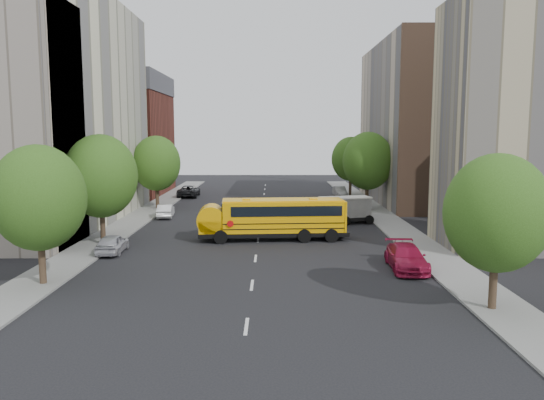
{
  "coord_description": "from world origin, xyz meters",
  "views": [
    {
      "loc": [
        1.08,
        -41.12,
        7.97
      ],
      "look_at": [
        1.05,
        2.0,
        2.5
      ],
      "focal_mm": 35.0,
      "sensor_mm": 36.0,
      "label": 1
    }
  ],
  "objects_px": {
    "street_tree_4": "(368,161)",
    "parked_car_3": "(406,257)",
    "safari_truck": "(341,210)",
    "street_tree_5": "(351,159)",
    "street_tree_3": "(497,213)",
    "parked_car_4": "(355,204)",
    "parked_car_1": "(166,211)",
    "parked_car_0": "(112,243)",
    "school_bus": "(272,217)",
    "tower_crane": "(504,1)",
    "street_tree_0": "(39,198)",
    "parked_car_2": "(189,191)",
    "street_tree_2": "(156,163)",
    "parked_car_5": "(340,191)",
    "street_tree_1": "(101,176)"
  },
  "relations": [
    {
      "from": "parked_car_0",
      "to": "parked_car_4",
      "type": "height_order",
      "value": "parked_car_4"
    },
    {
      "from": "parked_car_0",
      "to": "street_tree_5",
      "type": "bearing_deg",
      "value": -123.84
    },
    {
      "from": "street_tree_4",
      "to": "parked_car_1",
      "type": "xyz_separation_m",
      "value": [
        -20.06,
        -5.42,
        -4.44
      ]
    },
    {
      "from": "tower_crane",
      "to": "parked_car_4",
      "type": "relative_size",
      "value": 8.85
    },
    {
      "from": "street_tree_3",
      "to": "parked_car_4",
      "type": "bearing_deg",
      "value": 92.58
    },
    {
      "from": "tower_crane",
      "to": "street_tree_1",
      "type": "distance_m",
      "value": 55.74
    },
    {
      "from": "parked_car_4",
      "to": "parked_car_1",
      "type": "bearing_deg",
      "value": -170.21
    },
    {
      "from": "street_tree_3",
      "to": "parked_car_2",
      "type": "xyz_separation_m",
      "value": [
        -20.43,
        42.98,
        -3.73
      ]
    },
    {
      "from": "safari_truck",
      "to": "parked_car_0",
      "type": "distance_m",
      "value": 20.4
    },
    {
      "from": "parked_car_2",
      "to": "parked_car_5",
      "type": "bearing_deg",
      "value": -179.72
    },
    {
      "from": "street_tree_2",
      "to": "tower_crane",
      "type": "bearing_deg",
      "value": 18.75
    },
    {
      "from": "parked_car_1",
      "to": "parked_car_3",
      "type": "distance_m",
      "value": 26.38
    },
    {
      "from": "parked_car_2",
      "to": "safari_truck",
      "type": "bearing_deg",
      "value": 129.09
    },
    {
      "from": "parked_car_2",
      "to": "tower_crane",
      "type": "bearing_deg",
      "value": -176.47
    },
    {
      "from": "street_tree_3",
      "to": "street_tree_5",
      "type": "xyz_separation_m",
      "value": [
        -0.0,
        44.0,
        0.25
      ]
    },
    {
      "from": "parked_car_3",
      "to": "parked_car_5",
      "type": "xyz_separation_m",
      "value": [
        0.65,
        36.04,
        -0.08
      ]
    },
    {
      "from": "school_bus",
      "to": "safari_truck",
      "type": "bearing_deg",
      "value": 45.76
    },
    {
      "from": "parked_car_0",
      "to": "street_tree_0",
      "type": "bearing_deg",
      "value": 78.02
    },
    {
      "from": "tower_crane",
      "to": "street_tree_3",
      "type": "relative_size",
      "value": 5.03
    },
    {
      "from": "street_tree_1",
      "to": "parked_car_5",
      "type": "height_order",
      "value": "street_tree_1"
    },
    {
      "from": "street_tree_5",
      "to": "street_tree_3",
      "type": "bearing_deg",
      "value": -90.0
    },
    {
      "from": "school_bus",
      "to": "tower_crane",
      "type": "bearing_deg",
      "value": 41.58
    },
    {
      "from": "parked_car_5",
      "to": "parked_car_2",
      "type": "bearing_deg",
      "value": 177.96
    },
    {
      "from": "school_bus",
      "to": "street_tree_4",
      "type": "bearing_deg",
      "value": 53.92
    },
    {
      "from": "safari_truck",
      "to": "street_tree_0",
      "type": "bearing_deg",
      "value": -147.55
    },
    {
      "from": "street_tree_4",
      "to": "school_bus",
      "type": "xyz_separation_m",
      "value": [
        -9.96,
        -16.01,
        -3.33
      ]
    },
    {
      "from": "parked_car_2",
      "to": "parked_car_3",
      "type": "height_order",
      "value": "parked_car_2"
    },
    {
      "from": "parked_car_4",
      "to": "street_tree_2",
      "type": "bearing_deg",
      "value": 173.67
    },
    {
      "from": "parked_car_2",
      "to": "parked_car_4",
      "type": "height_order",
      "value": "parked_car_2"
    },
    {
      "from": "tower_crane",
      "to": "street_tree_4",
      "type": "height_order",
      "value": "tower_crane"
    },
    {
      "from": "street_tree_4",
      "to": "parked_car_3",
      "type": "height_order",
      "value": "street_tree_4"
    },
    {
      "from": "street_tree_3",
      "to": "parked_car_3",
      "type": "bearing_deg",
      "value": 105.69
    },
    {
      "from": "street_tree_1",
      "to": "street_tree_5",
      "type": "relative_size",
      "value": 1.05
    },
    {
      "from": "school_bus",
      "to": "parked_car_2",
      "type": "height_order",
      "value": "school_bus"
    },
    {
      "from": "parked_car_0",
      "to": "parked_car_4",
      "type": "distance_m",
      "value": 27.39
    },
    {
      "from": "safari_truck",
      "to": "street_tree_5",
      "type": "bearing_deg",
      "value": 65.16
    },
    {
      "from": "safari_truck",
      "to": "parked_car_4",
      "type": "bearing_deg",
      "value": 58.17
    },
    {
      "from": "parked_car_1",
      "to": "parked_car_3",
      "type": "bearing_deg",
      "value": 127.47
    },
    {
      "from": "street_tree_0",
      "to": "safari_truck",
      "type": "height_order",
      "value": "street_tree_0"
    },
    {
      "from": "parked_car_4",
      "to": "parked_car_3",
      "type": "bearing_deg",
      "value": -95.3
    },
    {
      "from": "parked_car_5",
      "to": "street_tree_1",
      "type": "bearing_deg",
      "value": -128.2
    },
    {
      "from": "street_tree_3",
      "to": "parked_car_0",
      "type": "bearing_deg",
      "value": 150.76
    },
    {
      "from": "tower_crane",
      "to": "parked_car_0",
      "type": "height_order",
      "value": "tower_crane"
    },
    {
      "from": "street_tree_2",
      "to": "safari_truck",
      "type": "relative_size",
      "value": 1.33
    },
    {
      "from": "street_tree_3",
      "to": "street_tree_4",
      "type": "distance_m",
      "value": 32.01
    },
    {
      "from": "street_tree_0",
      "to": "safari_truck",
      "type": "bearing_deg",
      "value": 46.69
    },
    {
      "from": "street_tree_0",
      "to": "parked_car_2",
      "type": "height_order",
      "value": "street_tree_0"
    },
    {
      "from": "parked_car_3",
      "to": "parked_car_5",
      "type": "height_order",
      "value": "parked_car_3"
    },
    {
      "from": "street_tree_0",
      "to": "safari_truck",
      "type": "distance_m",
      "value": 26.62
    },
    {
      "from": "street_tree_5",
      "to": "parked_car_4",
      "type": "distance_m",
      "value": 13.61
    }
  ]
}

